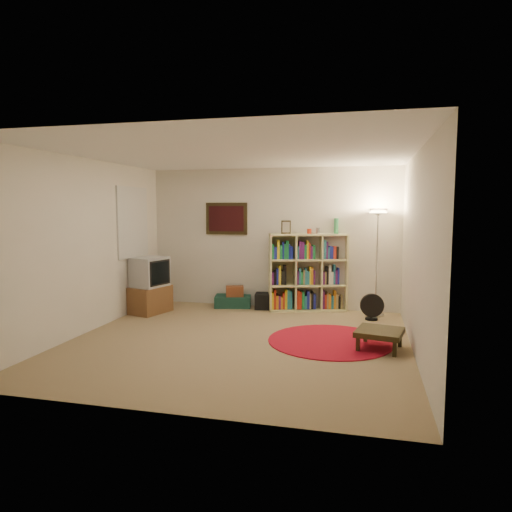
{
  "coord_description": "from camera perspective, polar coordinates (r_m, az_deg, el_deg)",
  "views": [
    {
      "loc": [
        1.64,
        -5.78,
        1.79
      ],
      "look_at": [
        0.1,
        0.6,
        1.1
      ],
      "focal_mm": 32.0,
      "sensor_mm": 36.0,
      "label": 1
    }
  ],
  "objects": [
    {
      "name": "room",
      "position": [
        6.1,
        -2.62,
        1.0
      ],
      "size": [
        4.54,
        4.54,
        2.54
      ],
      "color": "#8A7451",
      "rests_on": "ground"
    },
    {
      "name": "bookshelf",
      "position": [
        8.05,
        6.33,
        -2.16
      ],
      "size": [
        1.4,
        0.74,
        1.62
      ],
      "rotation": [
        0.0,
        0.0,
        0.28
      ],
      "color": "#CCC688",
      "rests_on": "ground"
    },
    {
      "name": "floor_lamp",
      "position": [
        7.75,
        14.98,
        3.52
      ],
      "size": [
        0.36,
        0.36,
        1.78
      ],
      "rotation": [
        0.0,
        0.0,
        -0.04
      ],
      "color": "silver",
      "rests_on": "ground"
    },
    {
      "name": "floor_fan",
      "position": [
        7.57,
        14.28,
        -6.19
      ],
      "size": [
        0.38,
        0.23,
        0.43
      ],
      "rotation": [
        0.0,
        0.0,
        0.18
      ],
      "color": "black",
      "rests_on": "ground"
    },
    {
      "name": "tv_stand",
      "position": [
        8.02,
        -13.09,
        -3.68
      ],
      "size": [
        0.62,
        0.76,
        0.96
      ],
      "rotation": [
        0.0,
        0.0,
        -0.29
      ],
      "color": "brown",
      "rests_on": "ground"
    },
    {
      "name": "suitcase",
      "position": [
        8.36,
        -2.89,
        -5.65
      ],
      "size": [
        0.71,
        0.54,
        0.21
      ],
      "rotation": [
        0.0,
        0.0,
        0.21
      ],
      "color": "#153B30",
      "rests_on": "ground"
    },
    {
      "name": "wicker_basket",
      "position": [
        8.26,
        -2.68,
        -4.42
      ],
      "size": [
        0.37,
        0.31,
        0.18
      ],
      "rotation": [
        0.0,
        0.0,
        0.31
      ],
      "color": "brown",
      "rests_on": "suitcase"
    },
    {
      "name": "duffel_bag",
      "position": [
        8.19,
        1.32,
        -5.64
      ],
      "size": [
        0.44,
        0.38,
        0.27
      ],
      "rotation": [
        0.0,
        0.0,
        0.13
      ],
      "color": "black",
      "rests_on": "ground"
    },
    {
      "name": "paper_towel",
      "position": [
        8.17,
        2.04,
        -5.72
      ],
      "size": [
        0.16,
        0.16,
        0.26
      ],
      "rotation": [
        0.0,
        0.0,
        0.35
      ],
      "color": "white",
      "rests_on": "ground"
    },
    {
      "name": "red_rug",
      "position": [
        6.34,
        9.23,
        -10.42
      ],
      "size": [
        1.67,
        1.67,
        0.01
      ],
      "color": "maroon",
      "rests_on": "ground"
    },
    {
      "name": "side_table",
      "position": [
        6.07,
        15.19,
        -9.26
      ],
      "size": [
        0.66,
        0.66,
        0.26
      ],
      "rotation": [
        0.0,
        0.0,
        -0.21
      ],
      "color": "black",
      "rests_on": "ground"
    }
  ]
}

